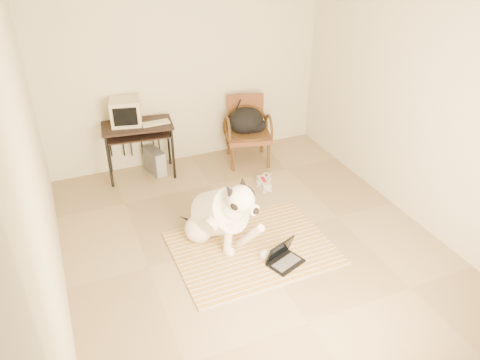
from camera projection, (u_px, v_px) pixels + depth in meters
floor at (250, 240)px, 5.32m from camera, size 4.50×4.50×0.00m
wall_back at (185, 69)px, 6.42m from camera, size 4.50×0.00×4.50m
wall_front at (401, 276)px, 2.85m from camera, size 4.50×0.00×4.50m
wall_left at (36, 171)px, 3.97m from camera, size 0.00×4.50×4.50m
wall_right at (412, 104)px, 5.30m from camera, size 0.00×4.50×4.50m
rug at (252, 248)px, 5.19m from camera, size 1.73×1.33×0.02m
dog at (220, 215)px, 5.12m from camera, size 0.76×1.13×0.94m
laptop at (283, 257)px, 4.94m from camera, size 0.43×0.37×0.25m
computer_desk at (138, 132)px, 6.27m from camera, size 0.98×0.62×0.77m
crt_monitor at (126, 112)px, 6.15m from camera, size 0.45×0.44×0.34m
desk_keyboard at (156, 123)px, 6.23m from camera, size 0.37×0.14×0.02m
pc_tower at (155, 161)px, 6.57m from camera, size 0.25×0.41×0.36m
rattan_chair at (248, 130)px, 6.78m from camera, size 0.75×0.73×0.94m
backpack at (247, 122)px, 6.71m from camera, size 0.55×0.43×0.38m
sneaker_left at (264, 184)px, 6.30m from camera, size 0.15×0.31×0.11m
sneaker_right at (264, 180)px, 6.40m from camera, size 0.27×0.26×0.09m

